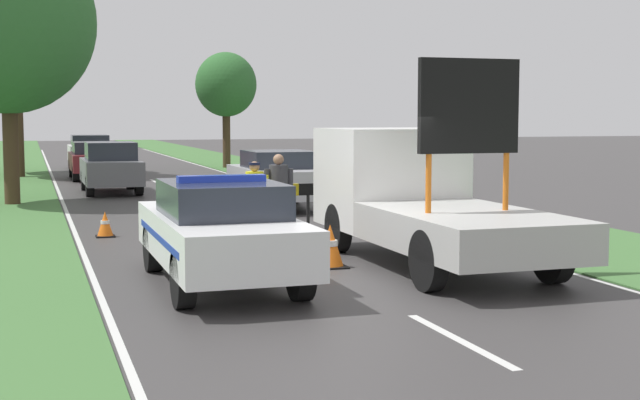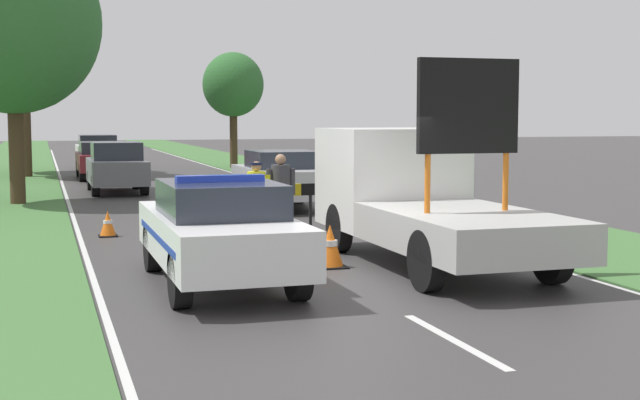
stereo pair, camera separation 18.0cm
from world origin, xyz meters
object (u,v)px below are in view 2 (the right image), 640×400
Objects in this scene: road_barrier at (251,193)px; police_officer at (257,193)px; traffic_cone_near_police at (108,224)px; roadside_tree_near_left at (12,22)px; pedestrian_civilian at (281,189)px; roadside_tree_mid_left at (22,23)px; queued_car_suv_grey at (117,167)px; queued_car_van_white at (98,151)px; roadside_tree_near_right at (233,85)px; traffic_cone_centre_front at (330,246)px; roadside_tree_mid_right at (22,50)px; queued_car_wagon_maroon at (103,159)px; queued_car_sedan_silver at (282,178)px; police_car at (219,230)px; work_truck at (417,195)px.

police_officer reaches higher than road_barrier.
police_officer is 3.27m from traffic_cone_near_police.
pedestrian_civilian is at bearing -58.74° from roadside_tree_near_left.
roadside_tree_mid_left reaches higher than pedestrian_civilian.
queued_car_suv_grey is 0.94× the size of queued_car_van_white.
queued_car_suv_grey is at bearing -117.73° from roadside_tree_near_right.
roadside_tree_mid_right is at bearing 100.87° from traffic_cone_centre_front.
queued_car_suv_grey is at bearing 90.08° from queued_car_wagon_maroon.
pedestrian_civilian is 0.22× the size of roadside_tree_mid_right.
queued_car_sedan_silver reaches higher than road_barrier.
police_officer is 0.93× the size of pedestrian_civilian.
pedestrian_civilian reaches higher than queued_car_van_white.
roadside_tree_near_left is at bearing 46.23° from queued_car_suv_grey.
pedestrian_civilian reaches higher than road_barrier.
police_car reaches higher than queued_car_wagon_maroon.
traffic_cone_centre_front is at bearing 97.92° from queued_car_suv_grey.
roadside_tree_near_right is (4.72, 24.63, 3.00)m from police_officer.
traffic_cone_near_police is (-3.42, 1.17, -0.75)m from pedestrian_civilian.
traffic_cone_centre_front is at bearing 68.09° from police_officer.
police_car is at bearing 41.41° from police_officer.
roadside_tree_near_right is at bearing -129.39° from police_officer.
pedestrian_civilian is 0.22× the size of roadside_tree_near_left.
police_car is 0.63× the size of roadside_tree_near_left.
queued_car_suv_grey is (-1.79, 12.25, -0.12)m from police_officer.
queued_car_sedan_silver is at bearing -65.64° from roadside_tree_mid_left.
police_car is at bearing -83.11° from roadside_tree_mid_left.
road_barrier reaches higher than traffic_cone_near_police.
police_car is at bearing -138.09° from pedestrian_civilian.
queued_car_sedan_silver is at bearing 66.86° from police_car.
roadside_tree_mid_right reaches higher than pedestrian_civilian.
roadside_tree_near_left is at bearing -63.55° from work_truck.
roadside_tree_mid_right is (-4.86, 22.63, 4.48)m from road_barrier.
queued_car_wagon_maroon is at bearing 95.60° from traffic_cone_centre_front.
queued_car_suv_grey is 0.92× the size of queued_car_wagon_maroon.
queued_car_wagon_maroon reaches higher than road_barrier.
traffic_cone_centre_front is 0.18× the size of queued_car_sedan_silver.
pedestrian_civilian is at bearing 74.80° from queued_car_sedan_silver.
roadside_tree_near_left reaches higher than queued_car_suv_grey.
queued_car_van_white is at bearing -90.92° from queued_car_suv_grey.
roadside_tree_near_right is at bearing -117.73° from queued_car_suv_grey.
work_truck is 3.79m from pedestrian_civilian.
road_barrier is 2.07× the size of police_officer.
traffic_cone_centre_front is 0.09× the size of roadside_tree_near_left.
roadside_tree_mid_left is (-3.14, -5.14, 5.41)m from queued_car_van_white.
traffic_cone_centre_front is (0.41, -3.53, -0.59)m from police_officer.
work_truck is 0.79× the size of roadside_tree_mid_right.
roadside_tree_mid_right reaches higher than work_truck.
pedestrian_civilian is 11.12m from roadside_tree_near_left.
police_car is 1.11× the size of queued_car_van_white.
work_truck is at bearing -89.24° from pedestrian_civilian.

